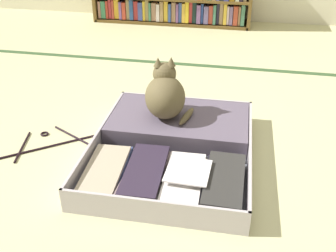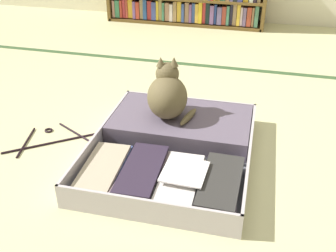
{
  "view_description": "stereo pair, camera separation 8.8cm",
  "coord_description": "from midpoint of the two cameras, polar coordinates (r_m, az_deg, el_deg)",
  "views": [
    {
      "loc": [
        0.21,
        -1.46,
        1.06
      ],
      "look_at": [
        -0.08,
        0.06,
        0.16
      ],
      "focal_mm": 42.95,
      "sensor_mm": 36.0,
      "label": 1
    },
    {
      "loc": [
        0.3,
        -1.44,
        1.06
      ],
      "look_at": [
        -0.08,
        0.06,
        0.16
      ],
      "focal_mm": 42.95,
      "sensor_mm": 36.0,
      "label": 2
    }
  ],
  "objects": [
    {
      "name": "open_suitcase",
      "position": [
        1.87,
        -0.45,
        -2.61
      ],
      "size": [
        0.72,
        0.87,
        0.11
      ],
      "color": "#B5ADB4",
      "rests_on": "ground_plane"
    },
    {
      "name": "tatami_border",
      "position": [
        2.86,
        5.18,
        8.46
      ],
      "size": [
        4.8,
        0.05,
        0.0
      ],
      "color": "#35522E",
      "rests_on": "ground_plane"
    },
    {
      "name": "black_cat",
      "position": [
        1.93,
        -1.69,
        4.47
      ],
      "size": [
        0.27,
        0.28,
        0.29
      ],
      "color": "brown",
      "rests_on": "open_suitcase"
    },
    {
      "name": "clothes_hanger",
      "position": [
        2.06,
        -17.83,
        -2.21
      ],
      "size": [
        0.39,
        0.34,
        0.01
      ],
      "color": "black",
      "rests_on": "ground_plane"
    },
    {
      "name": "ground_plane",
      "position": [
        1.81,
        0.8,
        -5.54
      ],
      "size": [
        10.0,
        10.0,
        0.0
      ],
      "primitive_type": "plane",
      "color": "#C5C38E"
    }
  ]
}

